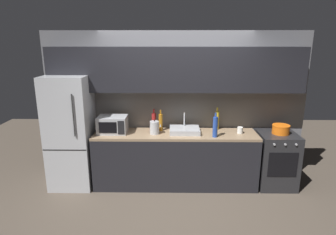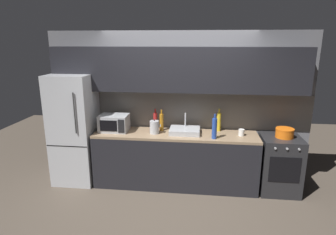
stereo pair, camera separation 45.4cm
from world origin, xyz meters
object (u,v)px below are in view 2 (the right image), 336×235
(oven_range, at_px, (279,164))
(wine_bottle_red, at_px, (155,120))
(wine_bottle_amber, at_px, (162,122))
(microwave, at_px, (114,123))
(refrigerator, at_px, (75,129))
(wine_bottle_blue, at_px, (214,128))
(kettle, at_px, (154,127))
(mug_white, at_px, (241,132))
(cooking_pot, at_px, (285,133))
(wine_bottle_yellow, at_px, (219,122))

(oven_range, relative_size, wine_bottle_red, 2.62)
(wine_bottle_amber, bearing_deg, microwave, -171.14)
(microwave, bearing_deg, refrigerator, -178.45)
(microwave, height_order, wine_bottle_blue, wine_bottle_blue)
(kettle, bearing_deg, microwave, 175.13)
(wine_bottle_red, distance_m, mug_white, 1.41)
(refrigerator, distance_m, cooking_pot, 3.38)
(microwave, bearing_deg, wine_bottle_blue, -6.90)
(oven_range, height_order, kettle, kettle)
(microwave, height_order, wine_bottle_red, wine_bottle_red)
(oven_range, bearing_deg, wine_bottle_yellow, 166.87)
(kettle, distance_m, cooking_pot, 2.02)
(oven_range, xyz_separation_m, wine_bottle_amber, (-1.89, 0.14, 0.60))
(microwave, height_order, mug_white, microwave)
(oven_range, distance_m, microwave, 2.73)
(oven_range, height_order, wine_bottle_amber, wine_bottle_amber)
(wine_bottle_amber, xyz_separation_m, wine_bottle_blue, (0.85, -0.32, 0.02))
(wine_bottle_red, relative_size, wine_bottle_blue, 0.89)
(microwave, relative_size, wine_bottle_yellow, 1.24)
(refrigerator, relative_size, microwave, 3.97)
(oven_range, xyz_separation_m, cooking_pot, (0.03, 0.00, 0.52))
(kettle, xyz_separation_m, cooking_pot, (2.02, 0.04, -0.03))
(wine_bottle_red, bearing_deg, kettle, -84.25)
(wine_bottle_amber, relative_size, wine_bottle_yellow, 0.94)
(wine_bottle_yellow, distance_m, wine_bottle_red, 1.05)
(wine_bottle_blue, bearing_deg, wine_bottle_red, 157.65)
(oven_range, height_order, mug_white, mug_white)
(refrigerator, height_order, mug_white, refrigerator)
(microwave, distance_m, wine_bottle_blue, 1.63)
(wine_bottle_yellow, bearing_deg, kettle, -165.69)
(wine_bottle_yellow, xyz_separation_m, wine_bottle_blue, (-0.09, -0.40, 0.01))
(kettle, bearing_deg, wine_bottle_yellow, 14.31)
(refrigerator, bearing_deg, microwave, 1.55)
(mug_white, bearing_deg, wine_bottle_red, 171.41)
(refrigerator, xyz_separation_m, wine_bottle_yellow, (2.38, 0.22, 0.14))
(refrigerator, height_order, wine_bottle_amber, refrigerator)
(microwave, bearing_deg, wine_bottle_yellow, 6.82)
(wine_bottle_red, relative_size, mug_white, 3.32)
(kettle, bearing_deg, wine_bottle_blue, -8.35)
(refrigerator, height_order, kettle, refrigerator)
(refrigerator, distance_m, wine_bottle_red, 1.36)
(oven_range, xyz_separation_m, wine_bottle_red, (-2.01, 0.22, 0.59))
(wine_bottle_blue, height_order, cooking_pot, wine_bottle_blue)
(refrigerator, xyz_separation_m, wine_bottle_red, (1.33, 0.22, 0.13))
(refrigerator, height_order, cooking_pot, refrigerator)
(wine_bottle_amber, distance_m, cooking_pot, 1.93)
(kettle, bearing_deg, refrigerator, 178.34)
(kettle, height_order, wine_bottle_yellow, wine_bottle_yellow)
(cooking_pot, bearing_deg, microwave, 179.61)
(oven_range, bearing_deg, wine_bottle_red, 173.72)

